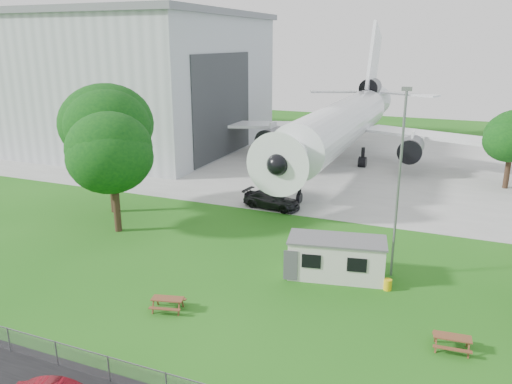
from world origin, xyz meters
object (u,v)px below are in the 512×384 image
at_px(airliner, 343,121).
at_px(picnic_west, 168,310).
at_px(site_cabin, 337,258).
at_px(picnic_east, 451,350).
at_px(hangar, 103,79).

relative_size(airliner, picnic_west, 26.52).
xyz_separation_m(site_cabin, picnic_east, (7.23, -5.75, -1.31)).
distance_m(airliner, picnic_west, 39.39).
distance_m(hangar, picnic_west, 53.41).
xyz_separation_m(picnic_west, picnic_east, (15.03, 2.08, 0.00)).
bearing_deg(hangar, airliner, -0.22).
xyz_separation_m(airliner, site_cabin, (6.89, -31.19, -3.96)).
bearing_deg(site_cabin, picnic_west, -134.87).
distance_m(hangar, picnic_east, 63.03).
relative_size(hangar, site_cabin, 6.19).
distance_m(hangar, airliner, 36.21).
relative_size(airliner, picnic_east, 26.52).
distance_m(hangar, site_cabin, 53.71).
height_order(airliner, picnic_east, airliner).
bearing_deg(hangar, picnic_east, -36.52).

